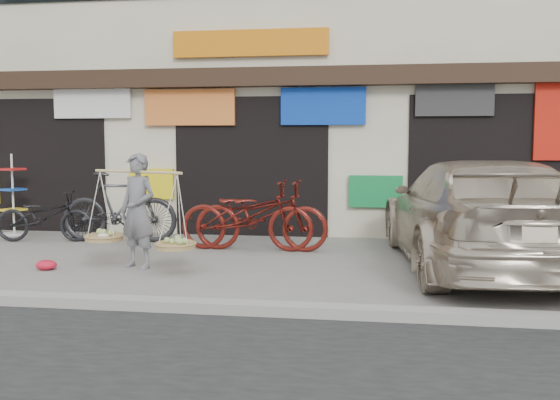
# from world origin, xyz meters

# --- Properties ---
(ground) EXTENTS (70.00, 70.00, 0.00)m
(ground) POSITION_xyz_m (0.00, 0.00, 0.00)
(ground) COLOR gray
(ground) RESTS_ON ground
(kerb) EXTENTS (70.00, 0.25, 0.12)m
(kerb) POSITION_xyz_m (0.00, -2.00, 0.06)
(kerb) COLOR gray
(kerb) RESTS_ON ground
(shophouse_block) EXTENTS (14.00, 6.32, 7.00)m
(shophouse_block) POSITION_xyz_m (-0.00, 6.42, 3.45)
(shophouse_block) COLOR beige
(shophouse_block) RESTS_ON ground
(street_vendor) EXTENTS (1.85, 1.08, 1.67)m
(street_vendor) POSITION_xyz_m (-1.02, 0.15, 0.77)
(street_vendor) COLOR slate
(street_vendor) RESTS_ON ground
(bike_0) EXTENTS (1.85, 0.88, 0.93)m
(bike_0) POSITION_xyz_m (-3.61, 2.17, 0.47)
(bike_0) COLOR black
(bike_0) RESTS_ON ground
(bike_1) EXTENTS (2.17, 0.76, 1.28)m
(bike_1) POSITION_xyz_m (-2.22, 2.33, 0.64)
(bike_1) COLOR black
(bike_1) RESTS_ON ground
(bike_2) EXTENTS (2.28, 0.82, 1.19)m
(bike_2) POSITION_xyz_m (0.49, 1.84, 0.60)
(bike_2) COLOR #55140E
(bike_2) RESTS_ON ground
(bike_3) EXTENTS (2.28, 0.82, 1.19)m
(bike_3) POSITION_xyz_m (0.25, 1.84, 0.60)
(bike_3) COLOR #55140E
(bike_3) RESTS_ON ground
(suv) EXTENTS (2.68, 5.62, 1.58)m
(suv) POSITION_xyz_m (3.84, 0.86, 0.79)
(suv) COLOR #C1B19B
(suv) RESTS_ON ground
(display_rack) EXTENTS (0.48, 0.48, 1.60)m
(display_rack) POSITION_xyz_m (-4.65, 2.88, 0.64)
(display_rack) COLOR silver
(display_rack) RESTS_ON ground
(red_bag) EXTENTS (0.31, 0.25, 0.14)m
(red_bag) POSITION_xyz_m (-2.27, -0.19, 0.07)
(red_bag) COLOR red
(red_bag) RESTS_ON ground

